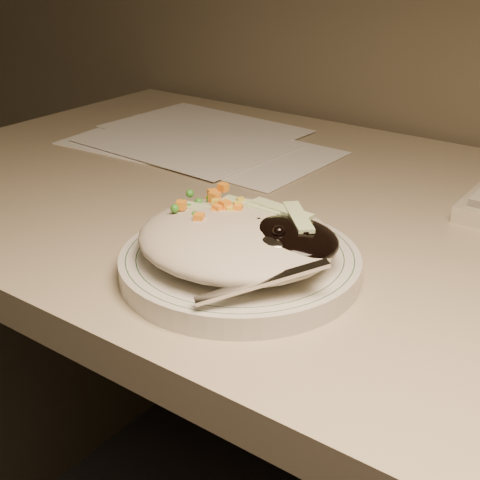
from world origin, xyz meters
The scene contains 5 objects.
desk centered at (0.00, 1.38, 0.54)m, with size 1.40×0.70×0.74m.
plate centered at (-0.07, 1.19, 0.75)m, with size 0.23×0.23×0.02m, color silver.
plate_rim centered at (-0.07, 1.19, 0.76)m, with size 0.22×0.22×0.00m.
meal centered at (-0.06, 1.18, 0.78)m, with size 0.21×0.19×0.05m.
papers centered at (-0.38, 1.50, 0.74)m, with size 0.41×0.31×0.00m.
Camera 1 is at (0.27, 0.73, 1.05)m, focal length 50.00 mm.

